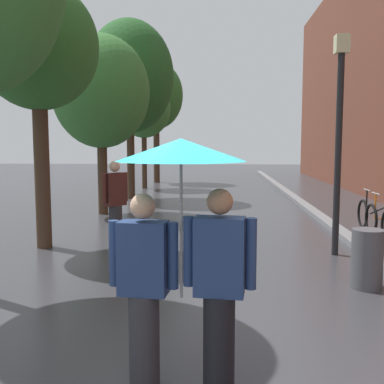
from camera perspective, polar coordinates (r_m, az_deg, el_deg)
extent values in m
cube|color=slate|center=(14.08, 14.62, -2.22)|extent=(0.30, 36.00, 0.12)
cylinder|color=#473323|center=(9.40, -18.15, 2.36)|extent=(0.29, 0.29, 2.99)
ellipsoid|color=#2D6628|center=(9.56, -18.65, 16.87)|extent=(2.29, 2.29, 2.42)
cylinder|color=#473323|center=(13.49, -11.06, 2.18)|extent=(0.28, 0.28, 2.31)
ellipsoid|color=#387533|center=(13.53, -11.27, 12.17)|extent=(2.76, 2.76, 3.20)
cylinder|color=#473323|center=(16.97, -7.62, 4.08)|extent=(0.28, 0.28, 2.92)
ellipsoid|color=#235623|center=(17.12, -7.77, 14.07)|extent=(3.18, 3.18, 4.03)
cylinder|color=#473323|center=(20.76, -5.95, 4.03)|extent=(0.23, 0.23, 2.60)
ellipsoid|color=#387533|center=(20.80, -6.02, 10.31)|extent=(2.37, 2.37, 2.60)
cylinder|color=#473323|center=(23.78, -4.43, 5.01)|extent=(0.31, 0.31, 3.17)
ellipsoid|color=#2D6628|center=(23.89, -4.49, 11.90)|extent=(2.73, 2.73, 3.42)
torus|color=black|center=(11.11, 21.39, -3.15)|extent=(0.08, 0.70, 0.70)
cylinder|color=orange|center=(11.09, 21.84, -1.66)|extent=(0.04, 0.04, 0.58)
cylinder|color=#9E9EA3|center=(11.06, 21.90, -0.17)|extent=(0.04, 0.46, 0.03)
torus|color=black|center=(11.85, 20.47, -2.55)|extent=(0.06, 0.70, 0.70)
cylinder|color=black|center=(11.84, 20.90, -1.16)|extent=(0.04, 0.04, 0.58)
cylinder|color=#9E9EA3|center=(11.81, 20.95, 0.24)|extent=(0.03, 0.46, 0.03)
cylinder|color=#2D2D33|center=(4.07, -5.96, -17.94)|extent=(0.26, 0.26, 0.82)
cube|color=navy|center=(3.84, -6.08, -8.16)|extent=(0.42, 0.26, 0.61)
sphere|color=tan|center=(3.75, -6.16, -1.77)|extent=(0.21, 0.21, 0.21)
cylinder|color=navy|center=(3.90, -9.65, -7.50)|extent=(0.09, 0.09, 0.55)
cylinder|color=navy|center=(3.77, -2.39, -7.91)|extent=(0.09, 0.09, 0.55)
cylinder|color=black|center=(3.95, 3.37, -18.45)|extent=(0.26, 0.26, 0.85)
cube|color=navy|center=(3.71, 3.44, -7.99)|extent=(0.42, 0.26, 0.63)
sphere|color=#9E7051|center=(3.62, 3.49, -1.20)|extent=(0.21, 0.21, 0.21)
cylinder|color=navy|center=(3.73, -0.40, -7.37)|extent=(0.09, 0.09, 0.57)
cylinder|color=navy|center=(3.68, 7.35, -7.63)|extent=(0.09, 0.09, 0.57)
cylinder|color=#9E9EA3|center=(3.73, -1.35, -4.63)|extent=(0.02, 0.02, 1.14)
cone|color=#1EB2C6|center=(3.66, -1.38, 5.27)|extent=(1.04, 1.04, 0.18)
cylinder|color=black|center=(8.72, 17.71, 4.24)|extent=(0.12, 0.12, 3.64)
cube|color=beige|center=(8.88, 18.15, 17.09)|extent=(0.24, 0.24, 0.32)
cylinder|color=#4C4C51|center=(7.02, 20.94, -7.77)|extent=(0.44, 0.44, 0.85)
cylinder|color=#2D2D33|center=(9.12, -9.47, -4.30)|extent=(0.26, 0.26, 0.85)
cube|color=#4C231E|center=(9.01, -9.56, 0.34)|extent=(0.43, 0.45, 0.64)
sphere|color=beige|center=(8.98, -9.61, 3.15)|extent=(0.21, 0.21, 0.21)
cylinder|color=#4C231E|center=(9.16, -8.29, 0.65)|extent=(0.09, 0.09, 0.57)
cylinder|color=#4C231E|center=(8.86, -10.87, 0.42)|extent=(0.09, 0.09, 0.57)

